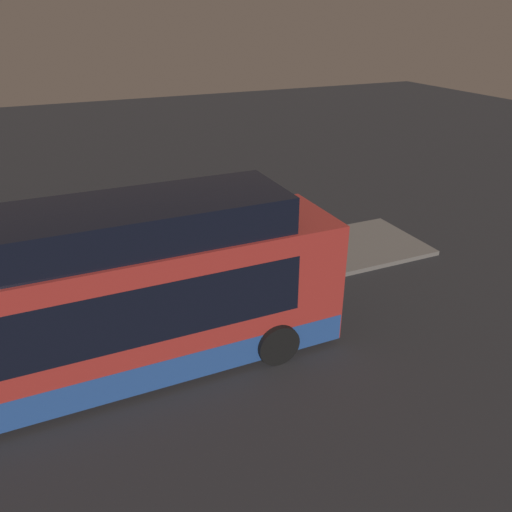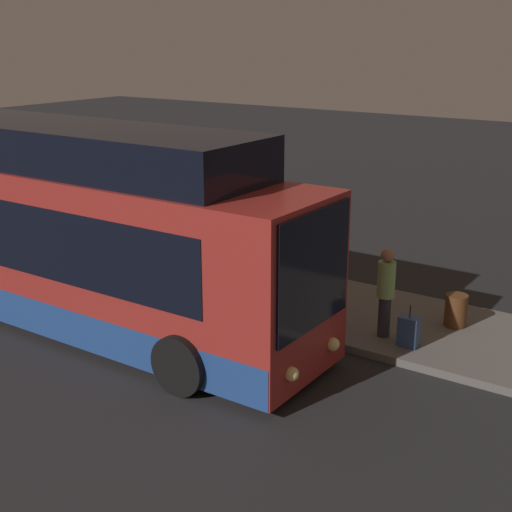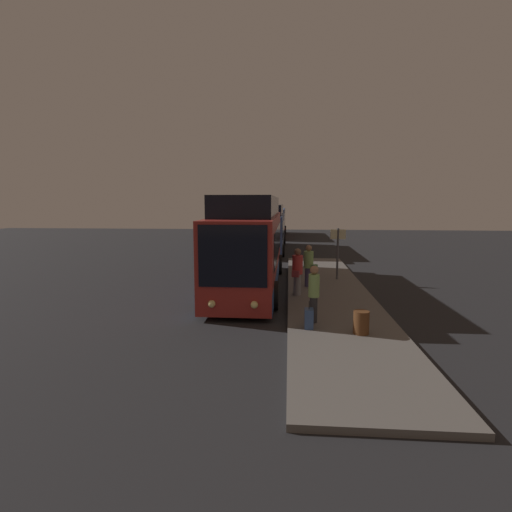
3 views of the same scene
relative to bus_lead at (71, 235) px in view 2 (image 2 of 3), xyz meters
The scene contains 9 objects.
ground 2.38m from the bus_lead, ahead, with size 80.00×80.00×0.00m, color #232326.
platform 4.10m from the bus_lead, 65.97° to the left, with size 20.00×3.32×0.15m.
bus_lead is the anchor object (origin of this frame).
passenger_boarding 3.06m from the bus_lead, 44.15° to the left, with size 0.65×0.51×1.86m.
passenger_waiting 6.31m from the bus_lead, 23.49° to the left, with size 0.47×0.47×1.76m.
passenger_with_bags 2.74m from the bus_lead, 80.05° to the left, with size 0.62×0.69×1.82m.
suitcase 6.89m from the bus_lead, 20.24° to the left, with size 0.38×0.25×0.81m.
sign_post 4.28m from the bus_lead, 108.82° to the left, with size 0.10×0.72×2.43m.
trash_bin 7.82m from the bus_lead, 29.28° to the left, with size 0.44×0.44×0.65m.
Camera 2 is at (9.32, -9.40, 5.72)m, focal length 50.00 mm.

